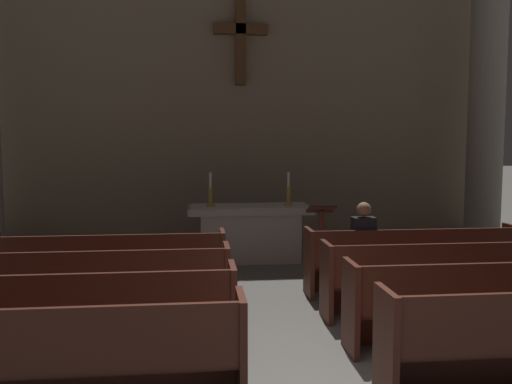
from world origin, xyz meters
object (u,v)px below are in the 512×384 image
candlestick_left (211,196)px  lectern (321,242)px  pew_right_row_4 (413,260)px  pew_right_row_3 (446,278)px  pew_left_row_3 (96,288)px  altar (250,232)px  pew_left_row_2 (77,317)px  lone_worshipper (361,246)px  pew_left_row_1 (48,360)px  candlestick_right (288,195)px  pew_right_row_2 (491,303)px  column_right_third (487,80)px  pew_left_row_4 (110,267)px

candlestick_left → lectern: size_ratio=0.52×
pew_right_row_4 → pew_right_row_3: bearing=-90.0°
pew_left_row_3 → altar: 3.97m
pew_left_row_2 → lectern: size_ratio=2.66×
pew_right_row_4 → lone_worshipper: (-0.75, 0.04, 0.22)m
pew_left_row_1 → pew_left_row_2: 1.04m
pew_left_row_2 → candlestick_left: candlestick_left is taller
pew_left_row_3 → candlestick_right: bearing=50.2°
pew_left_row_3 → pew_left_row_2: bearing=-90.0°
pew_right_row_3 → pew_right_row_2: bearing=-90.0°
pew_right_row_2 → column_right_third: column_right_third is taller
pew_right_row_2 → pew_right_row_4: 2.08m
column_right_third → altar: 5.73m
pew_left_row_1 → altar: altar is taller
pew_right_row_4 → pew_left_row_2: bearing=-153.7°
pew_right_row_3 → altar: size_ratio=1.39×
pew_left_row_1 → candlestick_left: bearing=75.6°
pew_left_row_2 → pew_left_row_3: same height
pew_left_row_1 → candlestick_right: size_ratio=5.15×
column_right_third → lone_worshipper: (-3.54, -3.20, -2.68)m
column_right_third → candlestick_left: bearing=-170.8°
pew_right_row_4 → lectern: (-1.07, 1.13, 0.07)m
pew_right_row_2 → altar: (-2.10, 4.41, 0.06)m
pew_right_row_4 → lone_worshipper: 0.78m
candlestick_left → pew_right_row_3: bearing=-50.2°
pew_right_row_3 → candlestick_right: size_ratio=5.15×
column_right_third → pew_right_row_3: bearing=-123.2°
pew_left_row_2 → candlestick_right: bearing=57.6°
pew_left_row_2 → lone_worshipper: 4.07m
candlestick_right → altar: bearing=180.0°
pew_left_row_3 → lectern: size_ratio=2.66×
column_right_third → lectern: (-3.87, -2.11, -2.82)m
pew_left_row_3 → lone_worshipper: (3.46, 1.08, 0.22)m
pew_left_row_3 → pew_right_row_2: (4.21, -1.04, 0.00)m
pew_left_row_2 → lone_worshipper: bearing=31.5°
candlestick_right → pew_right_row_3: bearing=-67.4°
candlestick_right → lectern: size_ratio=0.52×
pew_right_row_3 → candlestick_left: bearing=129.8°
pew_left_row_3 → pew_right_row_2: 4.34m
pew_left_row_1 → column_right_third: 9.89m
pew_left_row_4 → pew_left_row_3: bearing=-90.0°
altar → candlestick_left: size_ratio=3.69×
pew_right_row_3 → lectern: bearing=116.3°
pew_left_row_1 → candlestick_left: candlestick_left is taller
column_right_third → lone_worshipper: 5.47m
pew_left_row_2 → pew_right_row_2: 4.21m
pew_left_row_1 → pew_left_row_2: same height
column_right_third → altar: column_right_third is taller
pew_left_row_4 → altar: bearing=47.9°
pew_left_row_1 → pew_left_row_4: 3.12m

